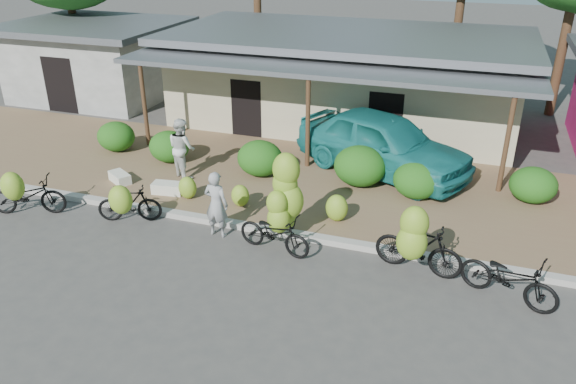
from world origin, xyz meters
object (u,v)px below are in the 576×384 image
bike_left (127,203)px  bike_center (280,212)px  bike_far_right (509,278)px  teal_van (383,143)px  bystander (182,148)px  bike_far_left (26,194)px  bike_right (417,244)px  sack_near (168,188)px  vendor (216,204)px  sack_far (120,178)px

bike_left → bike_center: size_ratio=0.74×
bike_far_right → teal_van: size_ratio=0.39×
bystander → bike_far_left: bearing=82.9°
teal_van → bike_right: bearing=-138.3°
bike_center → sack_near: bearing=79.8°
bike_center → bike_right: (3.15, -0.22, -0.12)m
bike_far_left → vendor: bearing=-103.5°
bike_left → bike_right: 7.12m
bike_right → bystander: bearing=77.5°
sack_near → sack_far: (-1.69, 0.20, -0.01)m
bike_far_left → bike_right: bearing=-108.0°
bike_far_left → bike_far_right: (11.74, 0.13, -0.07)m
bike_far_left → bystander: 4.33m
bike_right → bystander: (-7.13, 2.90, 0.23)m
bike_far_right → sack_near: (-8.83, 1.97, -0.25)m
bike_right → teal_van: teal_van is taller
bike_far_left → vendor: 5.16m
bike_left → teal_van: bearing=-66.8°
vendor → bike_center: bearing=-174.8°
bike_center → vendor: bearing=101.5°
bike_center → sack_far: bike_center is taller
bike_left → sack_near: size_ratio=1.97×
bystander → teal_van: size_ratio=0.33×
bike_right → sack_far: bike_right is taller
bike_far_right → vendor: 6.65m
bike_left → vendor: (2.36, 0.20, 0.25)m
bike_left → bike_center: bike_center is taller
bike_left → bike_center: bearing=-106.5°
bike_center → teal_van: 5.08m
bike_center → sack_near: size_ratio=2.66×
teal_van → vendor: bearing=171.1°
bike_far_left → bike_right: 9.88m
bike_left → sack_near: bike_left is taller
bike_right → bike_left: bearing=99.6°
bike_center → bike_far_right: bearing=-85.0°
bike_far_left → vendor: size_ratio=1.23×
bike_center → bike_right: bearing=-83.2°
vendor → teal_van: bearing=-118.1°
bike_right → bystander: size_ratio=1.14×
vendor → sack_far: bearing=-18.8°
sack_near → vendor: vendor is taller
bike_far_right → vendor: bearing=106.7°
bike_right → sack_far: bearing=87.4°
bike_right → sack_near: 7.19m
bike_far_left → bike_center: size_ratio=0.91×
sack_far → bike_far_left: bearing=-117.9°
bike_right → teal_van: size_ratio=0.37×
bike_far_right → sack_near: bike_far_right is taller
sack_far → sack_near: bearing=-6.6°
bike_left → bystander: size_ratio=0.95×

